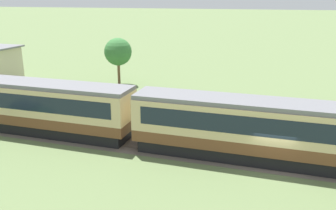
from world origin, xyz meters
TOP-DOWN VIEW (x-y plane):
  - ground_plane at (0.00, 0.00)m, footprint 600.00×600.00m
  - passenger_train at (-9.69, 0.94)m, footprint 74.11×3.05m
  - railway_track at (-2.80, 0.94)m, footprint 129.82×3.60m
  - yard_tree_1 at (-19.21, 17.87)m, footprint 3.38×3.38m

SIDE VIEW (x-z plane):
  - ground_plane at x=0.00m, z-range 0.00..0.00m
  - railway_track at x=-2.80m, z-range -0.01..0.03m
  - passenger_train at x=-9.69m, z-range 0.23..4.41m
  - yard_tree_1 at x=-19.21m, z-range 1.18..6.98m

